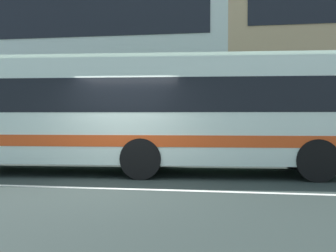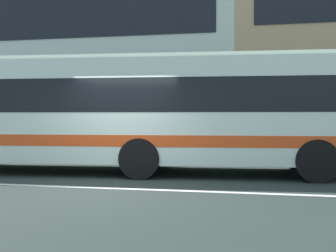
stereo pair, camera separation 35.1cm
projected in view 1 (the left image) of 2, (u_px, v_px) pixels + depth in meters
name	position (u px, v px, depth m)	size (l,w,h in m)	color
ground_plane	(112.00, 189.00, 8.29)	(160.00, 160.00, 0.00)	#29332F
lane_centre_line	(112.00, 188.00, 8.29)	(60.00, 0.16, 0.01)	silver
hedge_row_far	(176.00, 145.00, 14.26)	(13.03, 1.10, 0.98)	#194E25
apartment_block_left	(68.00, 52.00, 26.02)	(21.04, 11.69, 11.54)	silver
transit_bus	(121.00, 110.00, 10.70)	(11.92, 3.32, 3.08)	silver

